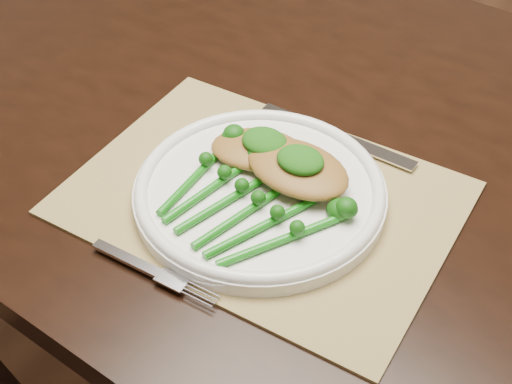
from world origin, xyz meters
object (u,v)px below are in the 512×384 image
Objects in this scene: placemat at (262,198)px; chicken_fillet_left at (257,149)px; dining_table at (275,281)px; dinner_plate at (260,191)px; broccolini_bundle at (235,207)px.

chicken_fillet_left is (-0.04, 0.04, 0.03)m from placemat.
placemat is 0.06m from chicken_fillet_left.
dinner_plate is (0.08, -0.17, 0.39)m from dining_table.
dinner_plate is at bearing 100.48° from broccolini_bundle.
placemat is at bearing -72.96° from chicken_fillet_left.
dining_table is at bearing 115.64° from dinner_plate.
dinner_plate is 2.61× the size of chicken_fillet_left.
broccolini_bundle is at bearing -96.55° from placemat.
placemat is (0.08, -0.16, 0.37)m from dining_table.
chicken_fillet_left is (-0.04, 0.05, 0.02)m from dinner_plate.
broccolini_bundle reaches higher than dining_table.
broccolini_bundle is (-0.00, -0.05, 0.01)m from dinner_plate.
placemat is 3.87× the size of chicken_fillet_left.
dining_table is 14.04× the size of chicken_fillet_left.
placemat reaches higher than dining_table.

